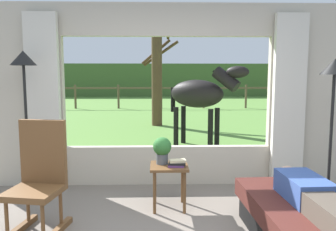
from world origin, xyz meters
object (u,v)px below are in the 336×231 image
(pasture_tree, at_px, (157,72))
(side_table, at_px, (169,173))
(recliner_sofa, at_px, (309,227))
(floor_lamp_right, at_px, (334,89))
(rocking_chair, at_px, (39,178))
(horse, at_px, (200,95))
(reclining_person, at_px, (313,196))
(book_stack, at_px, (177,163))
(potted_plant, at_px, (162,149))
(floor_lamp_left, at_px, (24,80))

(pasture_tree, bearing_deg, side_table, -88.58)
(recliner_sofa, xyz_separation_m, floor_lamp_right, (0.65, 0.96, 1.20))
(rocking_chair, bearing_deg, horse, 71.97)
(side_table, height_order, pasture_tree, pasture_tree)
(reclining_person, relative_size, horse, 0.83)
(book_stack, xyz_separation_m, floor_lamp_right, (1.78, -0.00, 0.86))
(side_table, distance_m, floor_lamp_right, 2.12)
(floor_lamp_right, bearing_deg, potted_plant, 176.38)
(reclining_person, bearing_deg, side_table, 136.64)
(recliner_sofa, height_order, reclining_person, reclining_person)
(reclining_person, height_order, rocking_chair, rocking_chair)
(reclining_person, distance_m, pasture_tree, 7.86)
(potted_plant, bearing_deg, recliner_sofa, -39.74)
(floor_lamp_left, bearing_deg, pasture_tree, 75.12)
(recliner_sofa, height_order, book_stack, book_stack)
(rocking_chair, bearing_deg, reclining_person, -1.41)
(recliner_sofa, height_order, floor_lamp_right, floor_lamp_right)
(recliner_sofa, distance_m, potted_plant, 1.76)
(potted_plant, bearing_deg, pasture_tree, 90.73)
(book_stack, height_order, pasture_tree, pasture_tree)
(horse, bearing_deg, reclining_person, 40.48)
(side_table, relative_size, floor_lamp_left, 0.28)
(recliner_sofa, xyz_separation_m, horse, (-0.45, 4.38, 0.94))
(side_table, distance_m, pasture_tree, 6.70)
(side_table, xyz_separation_m, pasture_tree, (-0.16, 6.58, 1.25))
(book_stack, bearing_deg, horse, 78.81)
(potted_plant, bearing_deg, floor_lamp_right, -3.62)
(potted_plant, distance_m, pasture_tree, 6.59)
(reclining_person, height_order, book_stack, reclining_person)
(reclining_person, bearing_deg, recliner_sofa, 87.92)
(horse, bearing_deg, rocking_chair, 6.70)
(recliner_sofa, height_order, pasture_tree, pasture_tree)
(potted_plant, distance_m, floor_lamp_left, 1.93)
(recliner_sofa, xyz_separation_m, side_table, (-1.22, 1.02, 0.21))
(floor_lamp_right, bearing_deg, side_table, 178.06)
(recliner_sofa, bearing_deg, horse, 93.82)
(recliner_sofa, bearing_deg, pasture_tree, 98.23)
(book_stack, relative_size, pasture_tree, 0.07)
(reclining_person, xyz_separation_m, pasture_tree, (-1.38, 7.65, 1.15))
(recliner_sofa, xyz_separation_m, pasture_tree, (-1.38, 7.60, 1.46))
(book_stack, bearing_deg, recliner_sofa, -40.41)
(floor_lamp_right, relative_size, pasture_tree, 0.55)
(rocking_chair, bearing_deg, pasture_tree, 90.75)
(floor_lamp_right, bearing_deg, pasture_tree, 107.04)
(potted_plant, xyz_separation_m, book_stack, (0.17, -0.12, -0.15))
(side_table, relative_size, floor_lamp_right, 0.30)
(rocking_chair, distance_m, horse, 4.48)
(rocking_chair, xyz_separation_m, floor_lamp_left, (-0.48, 0.99, 0.96))
(reclining_person, relative_size, floor_lamp_left, 0.77)
(floor_lamp_left, bearing_deg, book_stack, -14.42)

